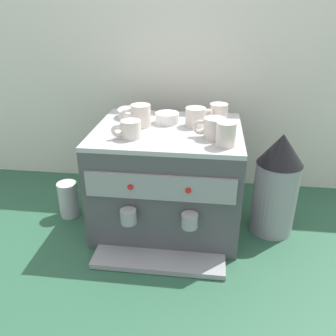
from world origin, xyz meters
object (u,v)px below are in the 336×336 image
Objects in this scene: ceramic_cup_3 at (213,128)px; ceramic_bowl_0 at (133,113)px; ceramic_cup_0 at (140,116)px; ceramic_bowl_1 at (167,118)px; milk_pitcher at (69,199)px; ceramic_cup_1 at (218,112)px; coffee_grinder at (276,184)px; espresso_machine at (168,178)px; ceramic_cup_5 at (130,129)px; ceramic_cup_4 at (225,134)px; ceramic_cup_2 at (197,117)px.

ceramic_cup_3 is 0.89× the size of ceramic_bowl_0.
ceramic_cup_0 reaches higher than ceramic_cup_3.
milk_pitcher is at bearing -169.06° from ceramic_bowl_1.
ceramic_cup_3 is 0.74× the size of milk_pitcher.
coffee_grinder is (0.23, -0.13, -0.24)m from ceramic_cup_1.
coffee_grinder is 0.85m from milk_pitcher.
espresso_machine is 1.37× the size of coffee_grinder.
coffee_grinder is at bearing -2.93° from ceramic_cup_0.
ceramic_cup_5 is (-0.01, -0.13, -0.01)m from ceramic_cup_0.
espresso_machine is 5.27× the size of ceramic_cup_1.
ceramic_cup_5 reaches higher than milk_pitcher.
ceramic_cup_4 is at bearing -5.06° from ceramic_cup_5.
milk_pitcher is (-0.61, -0.13, -0.36)m from ceramic_cup_1.
ceramic_cup_0 is (-0.11, 0.02, 0.25)m from espresso_machine.
ceramic_cup_0 is at bearing 153.95° from ceramic_cup_4.
ceramic_cup_3 is 1.23× the size of ceramic_bowl_1.
ceramic_cup_4 reaches higher than ceramic_cup_1.
ceramic_bowl_1 is (0.10, 0.05, -0.02)m from ceramic_cup_0.
ceramic_cup_0 is at bearing -151.79° from ceramic_bowl_1.
espresso_machine is 4.38× the size of ceramic_bowl_0.
ceramic_cup_1 is 0.20m from ceramic_bowl_1.
ceramic_bowl_1 is (-0.11, 0.02, -0.02)m from ceramic_cup_2.
ceramic_bowl_1 is at bearing 136.46° from ceramic_cup_4.
ceramic_bowl_0 is 0.46m from milk_pitcher.
ceramic_cup_0 is 1.09× the size of ceramic_cup_4.
ceramic_cup_5 is at bearing -80.66° from ceramic_bowl_0.
ceramic_cup_3 is at bearing -62.29° from ceramic_cup_2.
espresso_machine is 5.06× the size of ceramic_cup_2.
ceramic_bowl_1 is at bearing 99.13° from espresso_machine.
ceramic_cup_0 reaches higher than ceramic_bowl_1.
ceramic_cup_5 is 1.09× the size of ceramic_bowl_1.
ceramic_cup_5 reaches higher than ceramic_bowl_1.
ceramic_cup_4 is at bearing -58.77° from ceramic_cup_3.
ceramic_cup_4 is at bearing -26.05° from ceramic_cup_0.
ceramic_bowl_1 is at bearing 169.52° from coffee_grinder.
ceramic_cup_3 reaches higher than espresso_machine.
ceramic_cup_5 is at bearing -169.63° from coffee_grinder.
ceramic_bowl_0 is 0.16m from ceramic_bowl_1.
ceramic_cup_1 is at bearing 32.45° from espresso_machine.
ceramic_cup_0 is 0.35m from ceramic_cup_4.
ceramic_cup_2 is 0.12m from ceramic_bowl_1.
ceramic_bowl_0 is at bearing 163.30° from ceramic_cup_2.
ceramic_cup_5 is (-0.30, -0.22, -0.00)m from ceramic_cup_1.
ceramic_cup_2 is 0.97× the size of ceramic_cup_3.
espresso_machine is 0.30m from ceramic_bowl_0.
ceramic_cup_2 is 0.27× the size of coffee_grinder.
ceramic_cup_0 reaches higher than ceramic_cup_1.
espresso_machine is at bearing 1.31° from milk_pitcher.
ceramic_cup_2 reaches higher than ceramic_cup_5.
ceramic_cup_1 is at bearing 18.78° from ceramic_cup_0.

